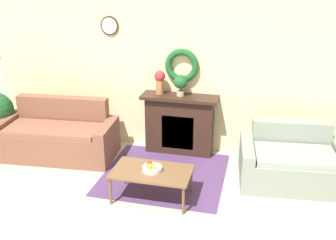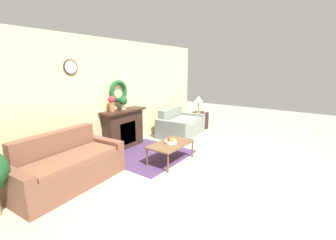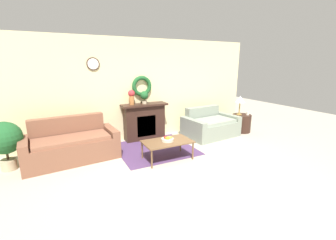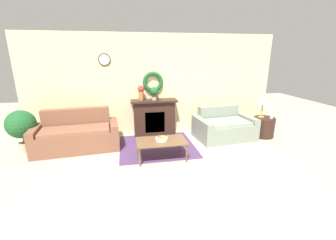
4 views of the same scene
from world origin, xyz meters
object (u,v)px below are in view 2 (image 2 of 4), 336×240
Objects in this scene: side_table_by_loveseat at (200,120)px; fruit_bowl at (171,141)px; couch_left at (68,167)px; fireplace at (124,128)px; coffee_table at (171,145)px; table_lamp at (199,99)px; vase_on_mantel_left at (112,102)px; mug at (205,111)px; loveseat_right at (180,125)px; potted_plant_on_mantel at (123,101)px.

fruit_bowl is at bearing -164.49° from side_table_by_loveseat.
fireplace is at bearing 13.06° from couch_left.
table_lamp is (2.88, 0.87, 0.61)m from coffee_table.
vase_on_mantel_left is (-3.24, 0.70, 0.95)m from side_table_by_loveseat.
couch_left is 5.07× the size of vase_on_mantel_left.
table_lamp is (-0.07, 0.06, 0.72)m from side_table_by_loveseat.
mug is (0.20, -0.15, -0.40)m from table_lamp.
loveseat_right is at bearing 176.85° from table_lamp.
potted_plant_on_mantel is (1.93, 0.59, 0.88)m from couch_left.
potted_plant_on_mantel is (0.06, 1.50, 0.74)m from fruit_bowl.
vase_on_mantel_left is 1.14× the size of potted_plant_on_mantel.
couch_left is at bearing 179.61° from table_lamp.
mug is (1.24, -0.21, 0.28)m from loveseat_right.
coffee_table is at bearing -79.33° from vase_on_mantel_left.
loveseat_right is at bearing 26.78° from coffee_table.
couch_left is 1.24× the size of loveseat_right.
coffee_table is at bearing -163.15° from table_lamp.
couch_left reaches higher than fruit_bowl.
potted_plant_on_mantel reaches higher than mug.
potted_plant_on_mantel reaches higher than couch_left.
fireplace reaches higher than side_table_by_loveseat.
fireplace is 2.20× the size of side_table_by_loveseat.
fireplace is 2.99m from side_table_by_loveseat.
side_table_by_loveseat is 0.35m from mug.
fruit_bowl is at bearing -30.48° from couch_left.
loveseat_right is 4.64× the size of potted_plant_on_mantel.
loveseat_right is 1.29m from mug.
side_table_by_loveseat is at bearing -5.62° from couch_left.
fireplace is at bearing 165.28° from mug.
potted_plant_on_mantel is (-1.78, 0.57, 0.91)m from loveseat_right.
table_lamp reaches higher than loveseat_right.
potted_plant_on_mantel is (0.06, 1.50, 0.82)m from coffee_table.
fireplace is 3.64× the size of potted_plant_on_mantel.
potted_plant_on_mantel is at bearing 166.72° from side_table_by_loveseat.
side_table_by_loveseat is at bearing -12.25° from vase_on_mantel_left.
potted_plant_on_mantel reaches higher than fireplace.
couch_left is 3.71m from loveseat_right.
vase_on_mantel_left reaches higher than mug.
coffee_table is (1.87, -0.90, 0.05)m from couch_left.
side_table_by_loveseat is (2.95, 0.82, -0.19)m from fruit_bowl.
table_lamp is at bearing 16.85° from coffee_table.
coffee_table is at bearing -92.23° from potted_plant_on_mantel.
fruit_bowl is 0.47× the size of side_table_by_loveseat.
couch_left reaches higher than loveseat_right.
vase_on_mantel_left is at bearing 100.67° from coffee_table.
fireplace reaches higher than mug.
table_lamp is 1.48× the size of vase_on_mantel_left.
loveseat_right is 5.93× the size of fruit_bowl.
vase_on_mantel_left is at bearing 176.68° from potted_plant_on_mantel.
fireplace is 1.90m from loveseat_right.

